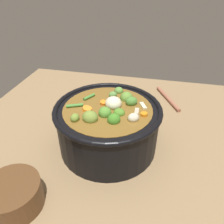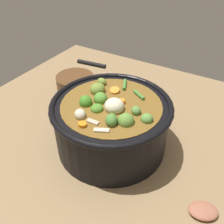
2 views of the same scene
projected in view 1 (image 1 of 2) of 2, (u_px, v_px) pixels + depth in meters
The scene contains 4 objects.
ground_plane at pixel (108, 145), 0.73m from camera, with size 1.10×1.10×0.00m, color #8C704C.
cooking_pot at pixel (108, 126), 0.69m from camera, with size 0.33×0.33×0.18m.
wooden_spoon at pixel (154, 100), 0.96m from camera, with size 0.20×0.19×0.02m.
small_saucepan at pixel (12, 195), 0.53m from camera, with size 0.22×0.15×0.07m.
Camera 1 is at (0.13, -0.53, 0.50)m, focal length 34.88 mm.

